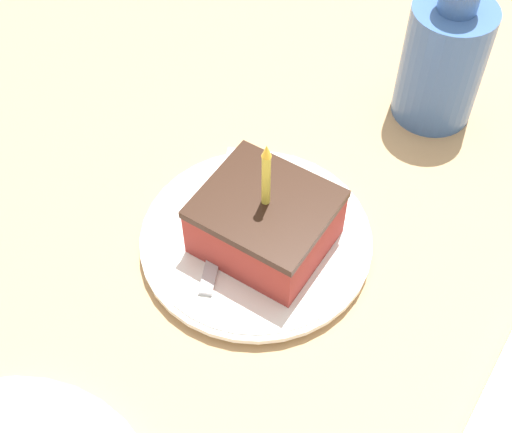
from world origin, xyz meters
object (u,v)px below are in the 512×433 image
object	(u,v)px
cake_slice	(265,222)
bottle	(444,58)
plate	(256,240)
fork	(227,206)

from	to	relation	value
cake_slice	bottle	xyz separation A→B (m)	(0.25, -0.05, 0.03)
plate	cake_slice	bearing A→B (deg)	-93.48
plate	bottle	distance (m)	0.27
cake_slice	fork	size ratio (longest dim) A/B	0.77
cake_slice	fork	xyz separation A→B (m)	(0.01, 0.05, -0.03)
cake_slice	bottle	world-z (taller)	bottle
plate	cake_slice	world-z (taller)	cake_slice
cake_slice	fork	world-z (taller)	cake_slice
bottle	cake_slice	bearing A→B (deg)	168.55
plate	bottle	world-z (taller)	bottle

